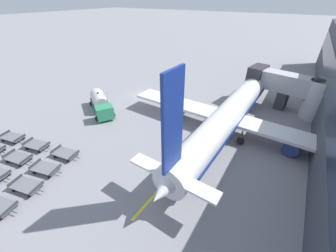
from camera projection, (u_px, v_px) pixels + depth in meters
ground_plane at (143, 95)px, 42.62m from camera, size 500.00×500.00×0.00m
jet_bridge at (296, 90)px, 34.97m from camera, size 14.19×6.40×6.58m
airplane at (232, 112)px, 30.40m from camera, size 32.76×38.87×13.54m
fuel_tanker_primary at (101, 104)px, 36.40m from camera, size 8.63×6.77×3.10m
baggage_dolly_row_mid_a_col_c at (27, 186)px, 21.80m from camera, size 3.95×2.40×0.92m
baggage_dolly_row_mid_b_col_b at (18, 158)px, 25.51m from camera, size 3.95×2.34×0.92m
baggage_dolly_row_mid_b_col_c at (46, 168)px, 23.98m from camera, size 3.95×2.44×0.92m
baggage_dolly_row_far_col_a at (13, 137)px, 29.18m from camera, size 3.95×2.36×0.92m
baggage_dolly_row_far_col_b at (37, 145)px, 27.67m from camera, size 3.95×2.37×0.92m
baggage_dolly_row_far_col_c at (65, 153)px, 26.22m from camera, size 3.94×2.23×0.92m
stand_guidance_stripe at (192, 152)px, 27.16m from camera, size 1.11×23.50×0.01m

